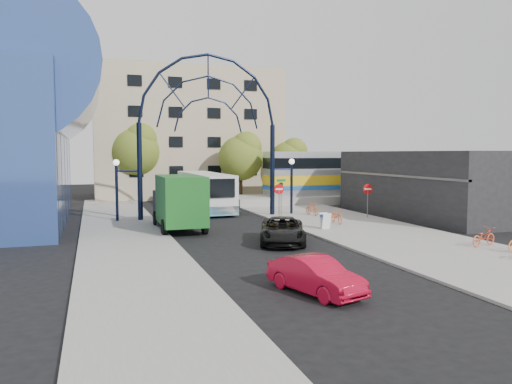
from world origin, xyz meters
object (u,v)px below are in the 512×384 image
object	(u,v)px
do_not_enter_sign	(368,192)
sandwich_board	(325,219)
train_car	(384,172)
gateway_arch	(208,102)
tree_north_b	(136,149)
green_truck	(178,203)
bike_far_a	(484,237)
bike_near_a	(337,216)
red_sedan	(315,275)
stop_sign	(279,192)
tree_north_a	(242,156)
black_suv	(283,231)
street_name_sign	(281,190)
bike_near_b	(312,209)
tree_north_c	(290,158)
city_bus	(205,191)

from	to	relation	value
do_not_enter_sign	sandwich_board	xyz separation A→B (m)	(-5.40, -4.02, -1.23)
do_not_enter_sign	sandwich_board	bearing A→B (deg)	-143.32
do_not_enter_sign	train_car	bearing A→B (deg)	53.13
gateway_arch	tree_north_b	size ratio (longest dim) A/B	1.70
green_truck	bike_far_a	bearing A→B (deg)	-38.51
bike_near_a	red_sedan	bearing A→B (deg)	-113.90
stop_sign	tree_north_b	world-z (taller)	tree_north_b
tree_north_a	stop_sign	bearing A→B (deg)	-95.42
black_suv	train_car	bearing A→B (deg)	66.34
green_truck	do_not_enter_sign	bearing A→B (deg)	3.52
street_name_sign	tree_north_a	bearing A→B (deg)	86.04
black_suv	bike_near_b	size ratio (longest dim) A/B	3.15
street_name_sign	black_suv	size ratio (longest dim) A/B	0.56
red_sedan	street_name_sign	bearing A→B (deg)	54.79
do_not_enter_sign	black_suv	distance (m)	12.10
tree_north_c	bike_near_b	size ratio (longest dim) A/B	4.07
city_bus	bike_far_a	world-z (taller)	city_bus
do_not_enter_sign	tree_north_a	xyz separation A→B (m)	(-4.88, 15.93, 2.63)
tree_north_a	gateway_arch	bearing A→B (deg)	-117.17
train_car	red_sedan	xyz separation A→B (m)	(-20.97, -28.66, -2.26)
green_truck	black_suv	bearing A→B (deg)	-54.99
street_name_sign	bike_near_b	size ratio (longest dim) A/B	1.75
stop_sign	bike_far_a	xyz separation A→B (m)	(5.88, -13.83, -1.40)
red_sedan	bike_far_a	size ratio (longest dim) A/B	2.14
red_sedan	city_bus	bearing A→B (deg)	68.59
tree_north_c	bike_near_a	world-z (taller)	tree_north_c
black_suv	red_sedan	bearing A→B (deg)	-84.38
city_bus	tree_north_b	bearing A→B (deg)	113.03
gateway_arch	tree_north_a	distance (m)	13.98
street_name_sign	tree_north_c	xyz separation A→B (m)	(6.92, 15.33, 2.15)
gateway_arch	stop_sign	xyz separation A→B (m)	(4.80, -2.00, -6.56)
bike_far_a	green_truck	bearing A→B (deg)	36.78
bike_near_b	bike_far_a	size ratio (longest dim) A/B	0.88
gateway_arch	bike_far_a	xyz separation A→B (m)	(10.68, -15.83, -7.96)
tree_north_b	red_sedan	distance (m)	36.99
bike_near_a	bike_far_a	distance (m)	10.34
city_bus	bike_near_a	xyz separation A→B (m)	(6.63, -11.33, -1.04)
tree_north_b	bike_far_a	xyz separation A→B (m)	(14.56, -31.76, -4.67)
city_bus	gateway_arch	bearing A→B (deg)	-99.80
stop_sign	street_name_sign	size ratio (longest dim) A/B	0.89
stop_sign	tree_north_a	bearing A→B (deg)	84.58
city_bus	train_car	bearing A→B (deg)	6.98
street_name_sign	green_truck	distance (m)	8.97
black_suv	bike_near_b	world-z (taller)	black_suv
tree_north_b	tree_north_c	size ratio (longest dim) A/B	1.23
street_name_sign	bike_near_a	distance (m)	5.35
train_car	tree_north_a	distance (m)	14.52
red_sedan	green_truck	bearing A→B (deg)	80.14
stop_sign	black_suv	world-z (taller)	stop_sign
tree_north_c	red_sedan	size ratio (longest dim) A/B	1.68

